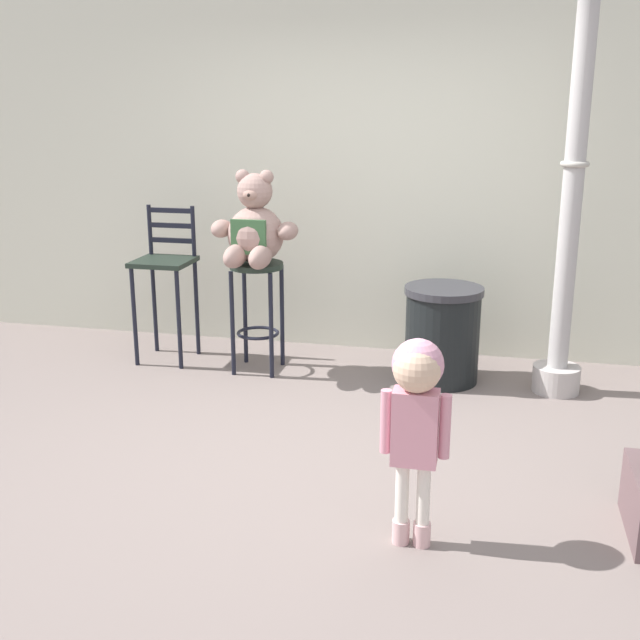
{
  "coord_description": "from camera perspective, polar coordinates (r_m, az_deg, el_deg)",
  "views": [
    {
      "loc": [
        0.98,
        -3.81,
        1.91
      ],
      "look_at": [
        0.02,
        0.43,
        0.68
      ],
      "focal_mm": 43.66,
      "sensor_mm": 36.0,
      "label": 1
    }
  ],
  "objects": [
    {
      "name": "child_walking",
      "position": [
        3.35,
        7.07,
        -5.77
      ],
      "size": [
        0.3,
        0.24,
        0.95
      ],
      "rotation": [
        0.0,
        0.0,
        0.87
      ],
      "color": "beige",
      "rests_on": "ground_plane"
    },
    {
      "name": "ground_plane",
      "position": [
        4.38,
        -1.47,
        -10.14
      ],
      "size": [
        24.0,
        24.0,
        0.0
      ],
      "primitive_type": "plane",
      "color": "slate"
    },
    {
      "name": "bar_stool_with_teddy",
      "position": [
        5.61,
        -4.63,
        1.87
      ],
      "size": [
        0.38,
        0.38,
        0.8
      ],
      "color": "black",
      "rests_on": "ground_plane"
    },
    {
      "name": "building_wall",
      "position": [
        6.13,
        3.71,
        13.23
      ],
      "size": [
        6.93,
        0.3,
        3.29
      ],
      "primitive_type": "cube",
      "color": "beige",
      "rests_on": "ground_plane"
    },
    {
      "name": "trash_bin",
      "position": [
        5.5,
        8.95,
        -1.02
      ],
      "size": [
        0.55,
        0.55,
        0.68
      ],
      "color": "black",
      "rests_on": "ground_plane"
    },
    {
      "name": "lamppost",
      "position": [
        5.31,
        17.72,
        5.45
      ],
      "size": [
        0.32,
        0.32,
        2.63
      ],
      "color": "#B3AAA6",
      "rests_on": "ground_plane"
    },
    {
      "name": "bar_chair_empty",
      "position": [
        5.93,
        -11.26,
        3.55
      ],
      "size": [
        0.41,
        0.41,
        1.16
      ],
      "color": "black",
      "rests_on": "ground_plane"
    },
    {
      "name": "teddy_bear",
      "position": [
        5.48,
        -4.84,
        6.59
      ],
      "size": [
        0.62,
        0.56,
        0.65
      ],
      "color": "gray",
      "rests_on": "bar_stool_with_teddy"
    }
  ]
}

